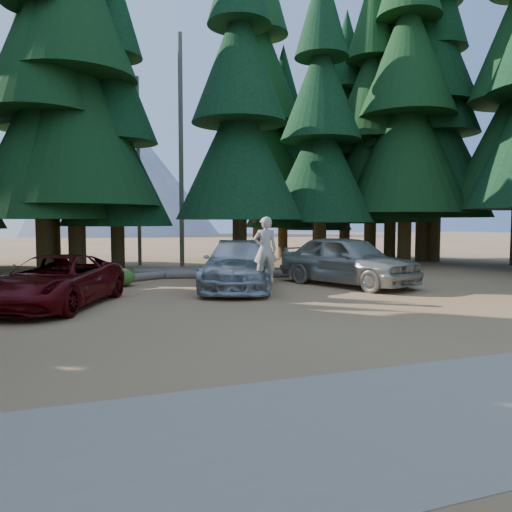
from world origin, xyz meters
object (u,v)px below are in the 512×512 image
at_px(log_left, 172,274).
at_px(red_pickup, 55,281).
at_px(frisbee_player, 265,249).
at_px(silver_minivan_right, 348,260).
at_px(log_mid, 173,271).
at_px(silver_minivan_center, 239,265).
at_px(log_right, 228,274).

bearing_deg(log_left, red_pickup, -153.28).
bearing_deg(frisbee_player, log_left, -66.57).
xyz_separation_m(red_pickup, silver_minivan_right, (9.94, 1.30, 0.22)).
bearing_deg(log_mid, log_left, -84.27).
distance_m(red_pickup, frisbee_player, 6.03).
relative_size(silver_minivan_center, silver_minivan_right, 1.05).
bearing_deg(red_pickup, log_right, 62.48).
distance_m(red_pickup, silver_minivan_center, 6.18).
distance_m(silver_minivan_right, log_mid, 7.96).
relative_size(silver_minivan_center, log_left, 1.29).
xyz_separation_m(red_pickup, silver_minivan_center, (5.91, 1.82, 0.12)).
bearing_deg(silver_minivan_right, log_mid, 112.05).
bearing_deg(red_pickup, frisbee_player, 17.83).
relative_size(silver_minivan_right, log_right, 1.07).
bearing_deg(log_right, silver_minivan_right, -33.03).
bearing_deg(silver_minivan_center, frisbee_player, -67.01).
height_order(red_pickup, silver_minivan_right, silver_minivan_right).
bearing_deg(log_mid, frisbee_player, -61.81).
height_order(frisbee_player, log_left, frisbee_player).
bearing_deg(frisbee_player, silver_minivan_right, -143.47).
distance_m(silver_minivan_center, log_mid, 5.53).
bearing_deg(log_mid, silver_minivan_right, -29.07).
bearing_deg(silver_minivan_center, red_pickup, -140.55).
bearing_deg(silver_minivan_right, red_pickup, 167.11).
height_order(silver_minivan_center, log_left, silver_minivan_center).
relative_size(log_left, log_right, 0.87).
height_order(silver_minivan_center, silver_minivan_right, silver_minivan_right).
bearing_deg(log_mid, log_right, -28.42).
distance_m(silver_minivan_center, silver_minivan_right, 4.07).
xyz_separation_m(frisbee_player, log_left, (-1.57, 6.74, -1.35)).
distance_m(silver_minivan_right, log_right, 5.19).
bearing_deg(log_right, frisbee_player, -80.70).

